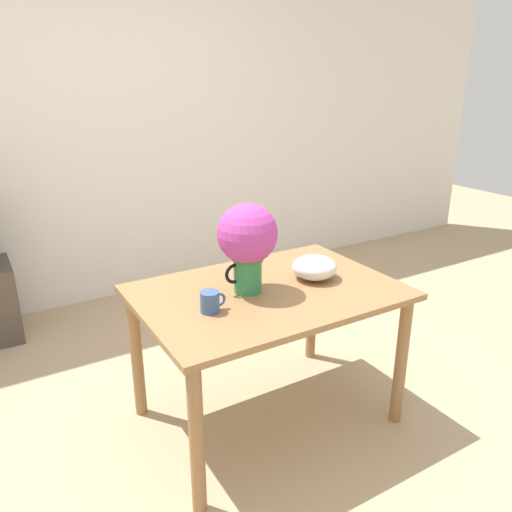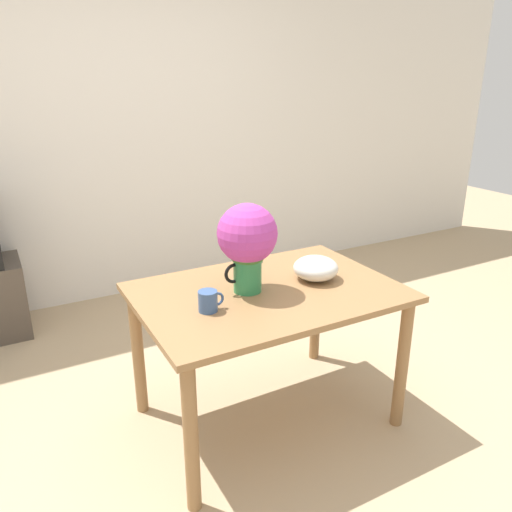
{
  "view_description": "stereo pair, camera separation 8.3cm",
  "coord_description": "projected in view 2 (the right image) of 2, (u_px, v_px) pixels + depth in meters",
  "views": [
    {
      "loc": [
        -0.93,
        -1.77,
        1.67
      ],
      "look_at": [
        0.19,
        0.1,
        0.89
      ],
      "focal_mm": 35.0,
      "sensor_mm": 36.0,
      "label": 1
    },
    {
      "loc": [
        -0.86,
        -1.81,
        1.67
      ],
      "look_at": [
        0.19,
        0.1,
        0.89
      ],
      "focal_mm": 35.0,
      "sensor_mm": 36.0,
      "label": 2
    }
  ],
  "objects": [
    {
      "name": "coffee_mug",
      "position": [
        209.0,
        301.0,
        2.13
      ],
      "size": [
        0.12,
        0.08,
        0.09
      ],
      "color": "#385689",
      "rests_on": "table"
    },
    {
      "name": "white_bowl",
      "position": [
        316.0,
        268.0,
        2.47
      ],
      "size": [
        0.22,
        0.22,
        0.12
      ],
      "color": "silver",
      "rests_on": "table"
    },
    {
      "name": "wall_back",
      "position": [
        109.0,
        130.0,
        3.68
      ],
      "size": [
        8.0,
        0.05,
        2.6
      ],
      "color": "silver",
      "rests_on": "ground_plane"
    },
    {
      "name": "ground_plane",
      "position": [
        233.0,
        438.0,
        2.45
      ],
      "size": [
        12.0,
        12.0,
        0.0
      ],
      "primitive_type": "plane",
      "color": "tan"
    },
    {
      "name": "flower_vase",
      "position": [
        247.0,
        240.0,
        2.26
      ],
      "size": [
        0.28,
        0.28,
        0.42
      ],
      "color": "#2D844C",
      "rests_on": "table"
    },
    {
      "name": "table",
      "position": [
        268.0,
        309.0,
        2.4
      ],
      "size": [
        1.22,
        0.85,
        0.72
      ],
      "color": "olive",
      "rests_on": "ground_plane"
    }
  ]
}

